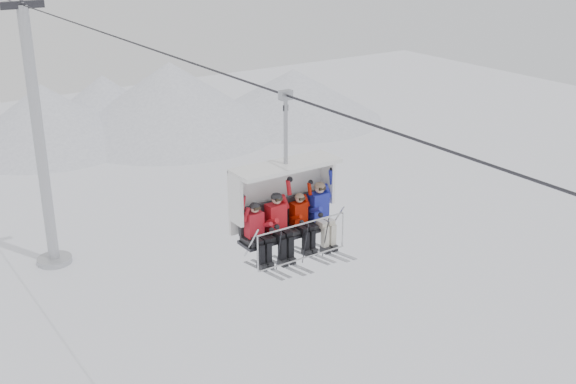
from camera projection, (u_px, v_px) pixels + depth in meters
lift_tower_right at (42, 159)px, 36.08m from camera, size 2.00×1.80×13.48m
haul_cable at (288, 96)px, 16.39m from camera, size 0.06×50.00×0.06m
chairlift_carrier at (283, 197)px, 17.48m from camera, size 2.70×1.17×3.98m
skier_far_left at (257, 231)px, 16.93m from camera, size 0.41×1.69×1.63m
skier_center_left at (278, 223)px, 17.24m from camera, size 0.46×1.69×1.80m
skier_center_right at (301, 220)px, 17.60m from camera, size 0.39×1.69×1.56m
skier_far_right at (321, 211)px, 17.91m from camera, size 0.46×1.69×1.81m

